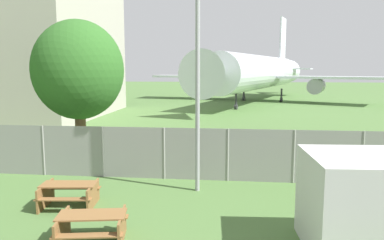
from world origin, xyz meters
TOP-DOWN VIEW (x-y plane):
  - perimeter_fence at (-0.00, 10.03)m, footprint 56.07×0.07m
  - airplane at (3.79, 46.12)m, footprint 31.25×39.36m
  - picnic_bench_near_cabin at (-3.37, 4.32)m, footprint 1.93×1.67m
  - picnic_bench_open_grass at (-5.04, 6.68)m, footprint 1.88×1.58m
  - tree_near_hangar at (-7.13, 12.71)m, footprint 4.27×4.27m
  - light_mast at (-1.08, 8.71)m, footprint 0.44×0.44m

SIDE VIEW (x-z plane):
  - picnic_bench_near_cabin at x=-3.37m, z-range 0.09..0.85m
  - picnic_bench_open_grass at x=-5.04m, z-range 0.09..0.85m
  - perimeter_fence at x=0.00m, z-range 0.00..2.09m
  - airplane at x=3.79m, z-range -2.41..10.18m
  - tree_near_hangar at x=-7.13m, z-range 0.98..7.69m
  - light_mast at x=-1.08m, z-range 0.86..8.65m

